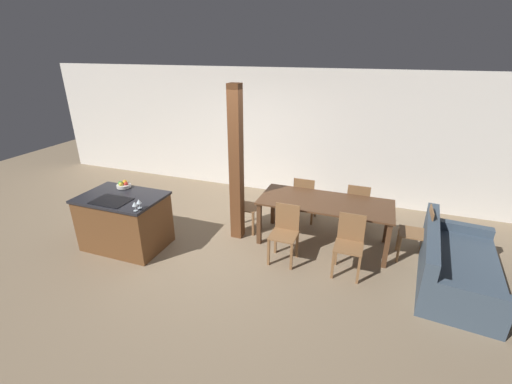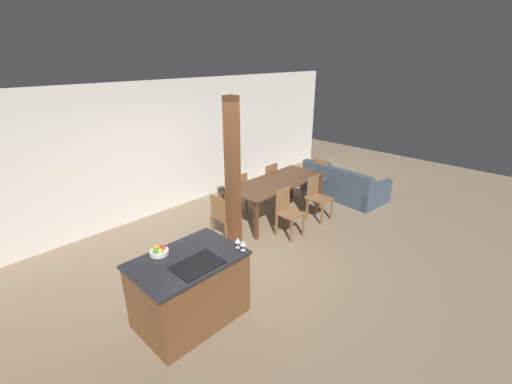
{
  "view_description": "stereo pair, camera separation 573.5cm",
  "coord_description": "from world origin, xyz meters",
  "px_view_note": "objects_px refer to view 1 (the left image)",
  "views": [
    {
      "loc": [
        2.32,
        -4.5,
        3.07
      ],
      "look_at": [
        0.6,
        0.2,
        0.95
      ],
      "focal_mm": 24.0,
      "sensor_mm": 36.0,
      "label": 1
    },
    {
      "loc": [
        -3.34,
        -3.58,
        3.16
      ],
      "look_at": [
        0.6,
        0.2,
        0.95
      ],
      "focal_mm": 24.0,
      "sensor_mm": 36.0,
      "label": 2
    }
  ],
  "objects_px": {
    "dining_chair_foot_end": "(418,232)",
    "dining_chair_near_left": "(285,232)",
    "kitchen_island": "(125,221)",
    "wine_glass_middle": "(139,202)",
    "couch": "(454,267)",
    "wine_glass_near": "(135,204)",
    "dining_chair_far_left": "(305,198)",
    "dining_chair_far_right": "(357,205)",
    "dining_chair_near_right": "(349,243)",
    "dining_chair_head_end": "(244,205)",
    "dining_table": "(325,207)",
    "timber_post": "(236,166)",
    "fruit_bowl": "(124,185)"
  },
  "relations": [
    {
      "from": "wine_glass_middle",
      "to": "timber_post",
      "type": "relative_size",
      "value": 0.05
    },
    {
      "from": "fruit_bowl",
      "to": "dining_chair_far_left",
      "type": "bearing_deg",
      "value": 29.82
    },
    {
      "from": "kitchen_island",
      "to": "wine_glass_middle",
      "type": "distance_m",
      "value": 0.85
    },
    {
      "from": "dining_chair_near_left",
      "to": "dining_chair_far_right",
      "type": "xyz_separation_m",
      "value": [
        0.96,
        1.36,
        0.0
      ]
    },
    {
      "from": "dining_table",
      "to": "dining_chair_near_left",
      "type": "xyz_separation_m",
      "value": [
        -0.48,
        -0.68,
        -0.2
      ]
    },
    {
      "from": "wine_glass_middle",
      "to": "dining_chair_foot_end",
      "type": "height_order",
      "value": "wine_glass_middle"
    },
    {
      "from": "wine_glass_middle",
      "to": "couch",
      "type": "height_order",
      "value": "wine_glass_middle"
    },
    {
      "from": "kitchen_island",
      "to": "wine_glass_middle",
      "type": "height_order",
      "value": "wine_glass_middle"
    },
    {
      "from": "fruit_bowl",
      "to": "dining_chair_head_end",
      "type": "bearing_deg",
      "value": 26.51
    },
    {
      "from": "dining_chair_far_left",
      "to": "dining_chair_far_right",
      "type": "bearing_deg",
      "value": -180.0
    },
    {
      "from": "dining_chair_near_right",
      "to": "dining_chair_far_left",
      "type": "relative_size",
      "value": 1.0
    },
    {
      "from": "dining_table",
      "to": "dining_chair_head_end",
      "type": "height_order",
      "value": "dining_chair_head_end"
    },
    {
      "from": "dining_chair_head_end",
      "to": "timber_post",
      "type": "xyz_separation_m",
      "value": [
        -0.0,
        -0.27,
        0.82
      ]
    },
    {
      "from": "wine_glass_near",
      "to": "dining_chair_head_end",
      "type": "xyz_separation_m",
      "value": [
        1.03,
        1.57,
        -0.54
      ]
    },
    {
      "from": "dining_chair_near_right",
      "to": "timber_post",
      "type": "bearing_deg",
      "value": 168.0
    },
    {
      "from": "wine_glass_middle",
      "to": "dining_chair_near_right",
      "type": "xyz_separation_m",
      "value": [
        2.95,
        0.79,
        -0.54
      ]
    },
    {
      "from": "timber_post",
      "to": "dining_chair_head_end",
      "type": "bearing_deg",
      "value": 89.33
    },
    {
      "from": "couch",
      "to": "wine_glass_near",
      "type": "bearing_deg",
      "value": 109.95
    },
    {
      "from": "kitchen_island",
      "to": "dining_chair_far_left",
      "type": "height_order",
      "value": "kitchen_island"
    },
    {
      "from": "fruit_bowl",
      "to": "timber_post",
      "type": "relative_size",
      "value": 0.09
    },
    {
      "from": "wine_glass_near",
      "to": "wine_glass_middle",
      "type": "bearing_deg",
      "value": 90.0
    },
    {
      "from": "wine_glass_near",
      "to": "dining_table",
      "type": "relative_size",
      "value": 0.06
    },
    {
      "from": "dining_chair_near_right",
      "to": "timber_post",
      "type": "relative_size",
      "value": 0.34
    },
    {
      "from": "wine_glass_middle",
      "to": "dining_chair_near_left",
      "type": "height_order",
      "value": "wine_glass_middle"
    },
    {
      "from": "dining_chair_head_end",
      "to": "dining_table",
      "type": "bearing_deg",
      "value": -90.0
    },
    {
      "from": "kitchen_island",
      "to": "dining_chair_near_right",
      "type": "relative_size",
      "value": 1.48
    },
    {
      "from": "dining_chair_head_end",
      "to": "kitchen_island",
      "type": "bearing_deg",
      "value": 126.71
    },
    {
      "from": "dining_chair_foot_end",
      "to": "dining_chair_near_left",
      "type": "bearing_deg",
      "value": -70.42
    },
    {
      "from": "dining_chair_near_left",
      "to": "timber_post",
      "type": "xyz_separation_m",
      "value": [
        -0.96,
        0.41,
        0.82
      ]
    },
    {
      "from": "kitchen_island",
      "to": "wine_glass_near",
      "type": "relative_size",
      "value": 9.47
    },
    {
      "from": "kitchen_island",
      "to": "dining_chair_far_right",
      "type": "bearing_deg",
      "value": 28.09
    },
    {
      "from": "fruit_bowl",
      "to": "dining_chair_near_right",
      "type": "height_order",
      "value": "fruit_bowl"
    },
    {
      "from": "fruit_bowl",
      "to": "timber_post",
      "type": "bearing_deg",
      "value": 19.15
    },
    {
      "from": "dining_table",
      "to": "dining_chair_foot_end",
      "type": "bearing_deg",
      "value": -0.0
    },
    {
      "from": "wine_glass_near",
      "to": "dining_chair_far_left",
      "type": "relative_size",
      "value": 0.16
    },
    {
      "from": "dining_chair_head_end",
      "to": "dining_chair_foot_end",
      "type": "relative_size",
      "value": 1.0
    },
    {
      "from": "kitchen_island",
      "to": "dining_chair_near_right",
      "type": "height_order",
      "value": "kitchen_island"
    },
    {
      "from": "fruit_bowl",
      "to": "dining_chair_foot_end",
      "type": "relative_size",
      "value": 0.26
    },
    {
      "from": "dining_chair_far_left",
      "to": "dining_chair_head_end",
      "type": "xyz_separation_m",
      "value": [
        -0.96,
        -0.68,
        0.0
      ]
    },
    {
      "from": "dining_chair_near_left",
      "to": "couch",
      "type": "distance_m",
      "value": 2.4
    },
    {
      "from": "dining_chair_near_left",
      "to": "dining_chair_foot_end",
      "type": "distance_m",
      "value": 2.03
    },
    {
      "from": "kitchen_island",
      "to": "dining_chair_head_end",
      "type": "height_order",
      "value": "kitchen_island"
    },
    {
      "from": "dining_chair_far_right",
      "to": "kitchen_island",
      "type": "bearing_deg",
      "value": 28.09
    },
    {
      "from": "fruit_bowl",
      "to": "wine_glass_middle",
      "type": "height_order",
      "value": "wine_glass_middle"
    },
    {
      "from": "fruit_bowl",
      "to": "dining_chair_near_right",
      "type": "distance_m",
      "value": 3.75
    },
    {
      "from": "wine_glass_middle",
      "to": "dining_table",
      "type": "relative_size",
      "value": 0.06
    },
    {
      "from": "dining_chair_near_left",
      "to": "couch",
      "type": "bearing_deg",
      "value": 5.21
    },
    {
      "from": "dining_table",
      "to": "dining_chair_far_left",
      "type": "relative_size",
      "value": 2.4
    },
    {
      "from": "dining_chair_near_left",
      "to": "dining_chair_far_left",
      "type": "distance_m",
      "value": 1.36
    },
    {
      "from": "timber_post",
      "to": "dining_chair_foot_end",
      "type": "bearing_deg",
      "value": 5.43
    }
  ]
}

